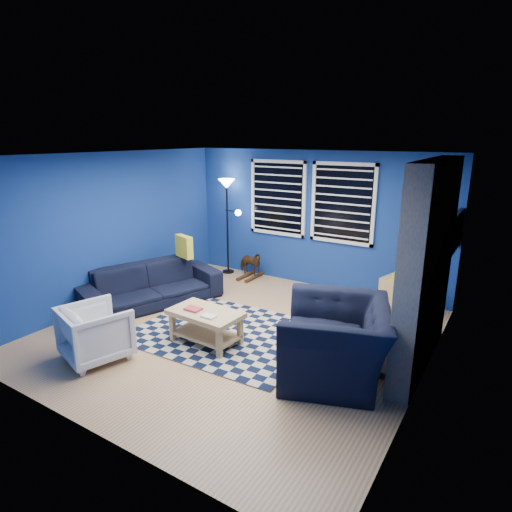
{
  "coord_description": "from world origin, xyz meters",
  "views": [
    {
      "loc": [
        3.21,
        -4.62,
        2.74
      ],
      "look_at": [
        0.12,
        0.3,
        1.1
      ],
      "focal_mm": 30.0,
      "sensor_mm": 36.0,
      "label": 1
    }
  ],
  "objects": [
    {
      "name": "rocking_horse",
      "position": [
        -1.2,
        2.18,
        0.31
      ],
      "size": [
        0.3,
        0.59,
        0.48
      ],
      "primitive_type": "imported",
      "rotation": [
        0.0,
        0.0,
        1.49
      ],
      "color": "#422615",
      "rests_on": "floor"
    },
    {
      "name": "tv",
      "position": [
        2.45,
        2.0,
        1.4
      ],
      "size": [
        0.07,
        1.0,
        0.58
      ],
      "color": "black",
      "rests_on": "wall_right"
    },
    {
      "name": "rug",
      "position": [
        -0.14,
        -0.09,
        0.01
      ],
      "size": [
        2.57,
        2.09,
        0.02
      ],
      "primitive_type": "cube",
      "rotation": [
        0.0,
        0.0,
        0.04
      ],
      "color": "black",
      "rests_on": "floor"
    },
    {
      "name": "wall_back",
      "position": [
        0.0,
        2.5,
        1.25
      ],
      "size": [
        5.0,
        0.0,
        5.0
      ],
      "primitive_type": "plane",
      "rotation": [
        1.57,
        0.0,
        0.0
      ],
      "color": "navy",
      "rests_on": "floor"
    },
    {
      "name": "fireplace",
      "position": [
        2.36,
        0.5,
        1.2
      ],
      "size": [
        0.65,
        2.0,
        2.5
      ],
      "color": "gray",
      "rests_on": "floor"
    },
    {
      "name": "ceiling",
      "position": [
        0.0,
        0.0,
        2.5
      ],
      "size": [
        5.0,
        5.0,
        0.0
      ],
      "primitive_type": "plane",
      "rotation": [
        3.14,
        0.0,
        0.0
      ],
      "color": "white",
      "rests_on": "wall_back"
    },
    {
      "name": "throw_pillow",
      "position": [
        -1.71,
        0.85,
        0.87
      ],
      "size": [
        0.43,
        0.25,
        0.39
      ],
      "primitive_type": "cube",
      "rotation": [
        0.0,
        0.0,
        -0.32
      ],
      "color": "gold",
      "rests_on": "sofa"
    },
    {
      "name": "wall_left",
      "position": [
        -2.5,
        0.0,
        1.25
      ],
      "size": [
        0.0,
        5.0,
        5.0
      ],
      "primitive_type": "plane",
      "rotation": [
        1.57,
        0.0,
        1.57
      ],
      "color": "navy",
      "rests_on": "floor"
    },
    {
      "name": "floor",
      "position": [
        0.0,
        0.0,
        0.0
      ],
      "size": [
        5.0,
        5.0,
        0.0
      ],
      "primitive_type": "plane",
      "color": "tan",
      "rests_on": "ground"
    },
    {
      "name": "cabinet",
      "position": [
        1.77,
        2.11,
        0.27
      ],
      "size": [
        0.71,
        0.56,
        0.61
      ],
      "rotation": [
        0.0,
        0.0,
        -0.25
      ],
      "color": "tan",
      "rests_on": "floor"
    },
    {
      "name": "coffee_table",
      "position": [
        -0.2,
        -0.48,
        0.34
      ],
      "size": [
        1.01,
        0.62,
        0.49
      ],
      "rotation": [
        0.0,
        0.0,
        -0.05
      ],
      "color": "tan",
      "rests_on": "rug"
    },
    {
      "name": "window_right",
      "position": [
        0.55,
        2.46,
        1.6
      ],
      "size": [
        1.17,
        0.06,
        1.42
      ],
      "color": "black",
      "rests_on": "wall_back"
    },
    {
      "name": "armchair_big",
      "position": [
        1.6,
        -0.3,
        0.44
      ],
      "size": [
        1.68,
        1.58,
        0.88
      ],
      "primitive_type": "imported",
      "rotation": [
        0.0,
        0.0,
        -1.22
      ],
      "color": "black",
      "rests_on": "floor"
    },
    {
      "name": "window_left",
      "position": [
        -0.75,
        2.46,
        1.6
      ],
      "size": [
        1.17,
        0.06,
        1.42
      ],
      "color": "black",
      "rests_on": "wall_back"
    },
    {
      "name": "sofa",
      "position": [
        -1.86,
        0.15,
        0.34
      ],
      "size": [
        2.48,
        1.66,
        0.67
      ],
      "primitive_type": "imported",
      "rotation": [
        0.0,
        0.0,
        1.21
      ],
      "color": "black",
      "rests_on": "floor"
    },
    {
      "name": "floor_lamp",
      "position": [
        -1.76,
        2.25,
        1.58
      ],
      "size": [
        0.52,
        0.32,
        1.92
      ],
      "color": "black",
      "rests_on": "floor"
    },
    {
      "name": "armchair_bent",
      "position": [
        -1.11,
        -1.53,
        0.35
      ],
      "size": [
        0.95,
        0.96,
        0.7
      ],
      "primitive_type": "imported",
      "rotation": [
        0.0,
        0.0,
        2.84
      ],
      "color": "gray",
      "rests_on": "floor"
    },
    {
      "name": "wall_right",
      "position": [
        2.5,
        0.0,
        1.25
      ],
      "size": [
        0.0,
        5.0,
        5.0
      ],
      "primitive_type": "plane",
      "rotation": [
        1.57,
        0.0,
        -1.57
      ],
      "color": "navy",
      "rests_on": "floor"
    }
  ]
}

